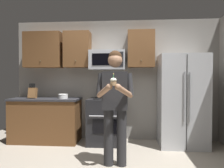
# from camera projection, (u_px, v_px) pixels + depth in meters

# --- Properties ---
(wall_back) EXTENTS (4.40, 0.10, 2.60)m
(wall_back) POSITION_uv_depth(u_px,v_px,m) (115.00, 80.00, 4.80)
(wall_back) COLOR gray
(wall_back) RESTS_ON ground
(oven_range) EXTENTS (0.76, 0.70, 0.93)m
(oven_range) POSITION_uv_depth(u_px,v_px,m) (107.00, 121.00, 4.45)
(oven_range) COLOR black
(oven_range) RESTS_ON ground
(microwave) EXTENTS (0.74, 0.41, 0.40)m
(microwave) POSITION_uv_depth(u_px,v_px,m) (107.00, 60.00, 4.54)
(microwave) COLOR #9EA0A5
(refrigerator) EXTENTS (0.90, 0.75, 1.80)m
(refrigerator) POSITION_uv_depth(u_px,v_px,m) (182.00, 100.00, 4.28)
(refrigerator) COLOR #B7BABF
(refrigerator) RESTS_ON ground
(cabinet_row_upper) EXTENTS (2.78, 0.36, 0.76)m
(cabinet_row_upper) POSITION_uv_depth(u_px,v_px,m) (81.00, 50.00, 4.63)
(cabinet_row_upper) COLOR brown
(counter_left) EXTENTS (1.44, 0.66, 0.92)m
(counter_left) POSITION_uv_depth(u_px,v_px,m) (46.00, 120.00, 4.57)
(counter_left) COLOR brown
(counter_left) RESTS_ON ground
(knife_block) EXTENTS (0.16, 0.15, 0.32)m
(knife_block) POSITION_uv_depth(u_px,v_px,m) (33.00, 93.00, 4.53)
(knife_block) COLOR brown
(knife_block) RESTS_ON counter_left
(bowl_large_white) EXTENTS (0.20, 0.20, 0.09)m
(bowl_large_white) POSITION_uv_depth(u_px,v_px,m) (63.00, 96.00, 4.49)
(bowl_large_white) COLOR white
(bowl_large_white) RESTS_ON counter_left
(person) EXTENTS (0.60, 0.48, 1.76)m
(person) POSITION_uv_depth(u_px,v_px,m) (115.00, 101.00, 3.29)
(person) COLOR #262628
(person) RESTS_ON ground
(cupcake) EXTENTS (0.09, 0.09, 0.17)m
(cupcake) POSITION_uv_depth(u_px,v_px,m) (113.00, 82.00, 2.95)
(cupcake) COLOR #A87F56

